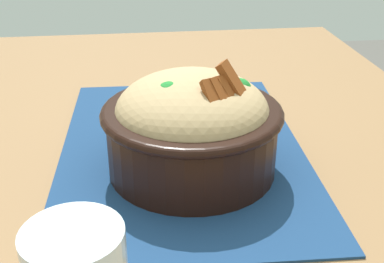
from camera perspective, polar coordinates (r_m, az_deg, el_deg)
table at (r=0.66m, az=-0.75°, el=-9.23°), size 1.23×0.80×0.77m
placemat at (r=0.65m, az=-1.33°, el=-1.94°), size 0.46×0.32×0.00m
bowl at (r=0.58m, az=0.01°, el=0.81°), size 0.24×0.24×0.14m
fork at (r=0.72m, az=-0.38°, el=1.11°), size 0.03×0.13×0.00m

